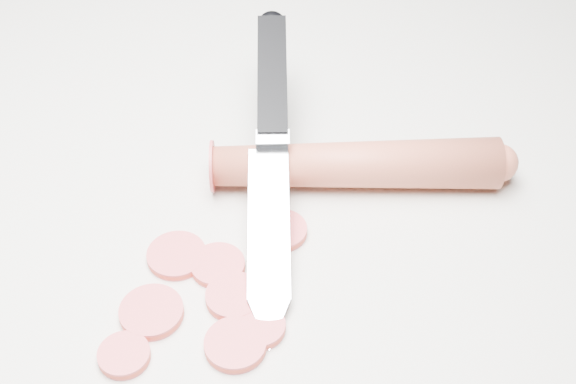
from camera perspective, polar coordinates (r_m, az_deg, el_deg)
The scene contains 11 objects.
ground at distance 0.52m, azimuth -1.50°, elevation -4.51°, with size 2.40×2.40×0.00m, color beige.
carrot at distance 0.56m, azimuth 4.85°, elevation 1.96°, with size 0.03×0.03×0.20m, color #B94E36.
carrot_slice_0 at distance 0.52m, azimuth -7.92°, elevation -4.50°, with size 0.04×0.04×0.01m, color #D24249.
carrot_slice_1 at distance 0.48m, azimuth -2.06°, elevation -9.53°, with size 0.03×0.03×0.01m, color #D24249.
carrot_slice_2 at distance 0.50m, azimuth -9.68°, elevation -8.42°, with size 0.04×0.04×0.01m, color #D24249.
carrot_slice_3 at distance 0.51m, azimuth -5.02°, elevation -5.22°, with size 0.03×0.03×0.01m, color #D24249.
carrot_slice_4 at distance 0.50m, azimuth -3.86°, elevation -7.45°, with size 0.04×0.04×0.01m, color #D24249.
carrot_slice_5 at distance 0.53m, azimuth -0.47°, elevation -2.76°, with size 0.03×0.03×0.01m, color #D24249.
carrot_slice_6 at distance 0.48m, azimuth -11.58°, elevation -11.31°, with size 0.03×0.03×0.01m, color #D24249.
carrot_slice_7 at distance 0.48m, azimuth -3.77°, elevation -10.78°, with size 0.04×0.04×0.01m, color #D24249.
kitchen_knife at distance 0.53m, azimuth -1.08°, elevation 2.50°, with size 0.19×0.22×0.07m, color silver, non-canonical shape.
Camera 1 is at (0.22, -0.25, 0.40)m, focal length 50.00 mm.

